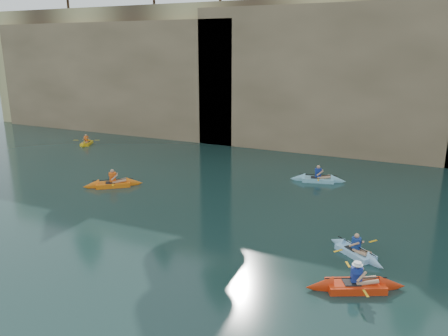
% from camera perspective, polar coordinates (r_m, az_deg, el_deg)
% --- Properties ---
extents(ground, '(160.00, 160.00, 0.00)m').
position_cam_1_polar(ground, '(15.62, -8.19, -15.49)').
color(ground, black).
rests_on(ground, ground).
extents(cliff, '(70.00, 16.00, 12.00)m').
position_cam_1_polar(cliff, '(41.81, 15.04, 12.28)').
color(cliff, tan).
rests_on(cliff, ground).
extents(cliff_slab_west, '(26.00, 2.40, 10.56)m').
position_cam_1_polar(cliff_slab_west, '(43.60, -14.43, 11.49)').
color(cliff_slab_west, '#977C5B').
rests_on(cliff_slab_west, ground).
extents(cliff_slab_center, '(24.00, 2.40, 11.40)m').
position_cam_1_polar(cliff_slab_center, '(34.21, 16.03, 11.09)').
color(cliff_slab_center, '#977C5B').
rests_on(cliff_slab_center, ground).
extents(sea_cave_west, '(4.50, 1.00, 4.00)m').
position_cam_1_polar(sea_cave_west, '(42.19, -12.57, 6.99)').
color(sea_cave_west, black).
rests_on(sea_cave_west, ground).
extents(sea_cave_center, '(3.50, 1.00, 3.20)m').
position_cam_1_polar(sea_cave_center, '(35.57, 5.77, 5.09)').
color(sea_cave_center, black).
rests_on(sea_cave_center, ground).
extents(main_kayaker, '(3.43, 2.24, 1.28)m').
position_cam_1_polar(main_kayaker, '(16.05, 16.80, -14.44)').
color(main_kayaker, red).
rests_on(main_kayaker, ground).
extents(kayaker_orange, '(3.19, 2.80, 1.32)m').
position_cam_1_polar(kayaker_orange, '(26.73, -14.28, -2.03)').
color(kayaker_orange, orange).
rests_on(kayaker_orange, ground).
extents(kayaker_ltblue_near, '(2.73, 2.30, 1.14)m').
position_cam_1_polar(kayaker_ltblue_near, '(18.46, 16.80, -10.41)').
color(kayaker_ltblue_near, '#93CCF6').
rests_on(kayaker_ltblue_near, ground).
extents(kayaker_yellow, '(2.04, 2.75, 1.12)m').
position_cam_1_polar(kayaker_yellow, '(38.85, -17.51, 3.14)').
color(kayaker_yellow, yellow).
rests_on(kayaker_yellow, ground).
extents(kayaker_ltblue_mid, '(3.46, 2.47, 1.29)m').
position_cam_1_polar(kayaker_ltblue_mid, '(27.46, 12.15, -1.43)').
color(kayaker_ltblue_mid, '#81C4D8').
rests_on(kayaker_ltblue_mid, ground).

